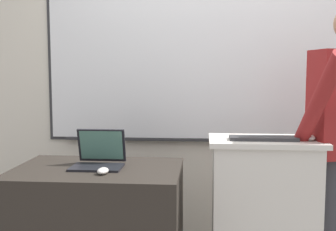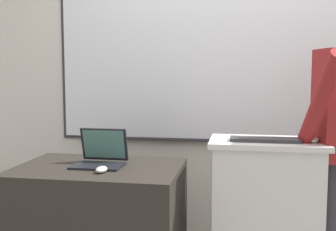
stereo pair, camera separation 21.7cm
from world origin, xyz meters
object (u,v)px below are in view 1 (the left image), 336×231
wireless_keyboard (263,138)px  lectern_podium (263,215)px  computer_mouse_by_keyboard (309,137)px  laptop (99,155)px  computer_mouse_by_laptop (103,171)px

wireless_keyboard → lectern_podium: bearing=70.0°
lectern_podium → computer_mouse_by_keyboard: computer_mouse_by_keyboard is taller
wireless_keyboard → laptop: bearing=-178.2°
lectern_podium → wireless_keyboard: 0.48m
wireless_keyboard → computer_mouse_by_laptop: size_ratio=3.87×
computer_mouse_by_laptop → computer_mouse_by_keyboard: 1.19m
wireless_keyboard → computer_mouse_by_laptop: wireless_keyboard is taller
lectern_podium → wireless_keyboard: wireless_keyboard is taller
laptop → computer_mouse_by_keyboard: (1.22, 0.04, 0.12)m
wireless_keyboard → computer_mouse_by_laptop: (-0.89, -0.22, -0.16)m
laptop → computer_mouse_by_keyboard: size_ratio=2.93×
wireless_keyboard → computer_mouse_by_laptop: bearing=-165.9°
laptop → lectern_podium: bearing=4.7°
lectern_podium → computer_mouse_by_keyboard: bearing=-10.1°
laptop → wireless_keyboard: laptop is taller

